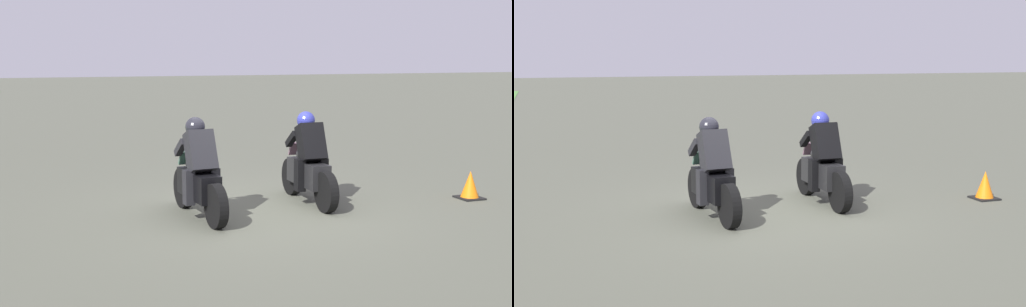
# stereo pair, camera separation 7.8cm
# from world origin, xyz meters

# --- Properties ---
(ground_plane) EXTENTS (120.00, 120.00, 0.00)m
(ground_plane) POSITION_xyz_m (0.00, 0.00, 0.00)
(ground_plane) COLOR #525547
(rider_lane_a) EXTENTS (2.04, 0.54, 1.51)m
(rider_lane_a) POSITION_xyz_m (0.34, -1.01, 0.62)
(rider_lane_a) COLOR black
(rider_lane_a) RESTS_ON ground_plane
(rider_lane_b) EXTENTS (2.04, 0.56, 1.51)m
(rider_lane_b) POSITION_xyz_m (0.01, 0.93, 0.62)
(rider_lane_b) COLOR black
(rider_lane_b) RESTS_ON ground_plane
(traffic_cone) EXTENTS (0.40, 0.40, 0.48)m
(traffic_cone) POSITION_xyz_m (-0.30, -3.74, 0.22)
(traffic_cone) COLOR black
(traffic_cone) RESTS_ON ground_plane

